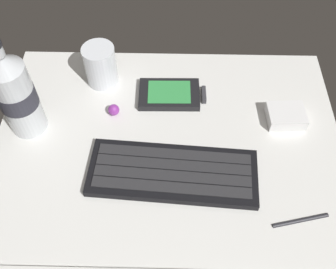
{
  "coord_description": "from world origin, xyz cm",
  "views": [
    {
      "loc": [
        0.87,
        -40.28,
        59.25
      ],
      "look_at": [
        0.0,
        0.0,
        3.0
      ],
      "focal_mm": 41.73,
      "sensor_mm": 36.0,
      "label": 1
    }
  ],
  "objects_px": {
    "charger_block": "(286,116)",
    "stylus_pen": "(301,220)",
    "handheld_device": "(173,94)",
    "juice_cup": "(101,66)",
    "keyboard": "(173,173)",
    "trackball_mouse": "(114,110)",
    "water_bottle": "(16,94)"
  },
  "relations": [
    {
      "from": "keyboard",
      "to": "charger_block",
      "type": "distance_m",
      "value": 0.25
    },
    {
      "from": "charger_block",
      "to": "trackball_mouse",
      "type": "bearing_deg",
      "value": 178.5
    },
    {
      "from": "handheld_device",
      "to": "juice_cup",
      "type": "relative_size",
      "value": 1.52
    },
    {
      "from": "keyboard",
      "to": "trackball_mouse",
      "type": "bearing_deg",
      "value": 130.65
    },
    {
      "from": "juice_cup",
      "to": "trackball_mouse",
      "type": "distance_m",
      "value": 0.1
    },
    {
      "from": "juice_cup",
      "to": "trackball_mouse",
      "type": "xyz_separation_m",
      "value": [
        0.03,
        -0.09,
        -0.03
      ]
    },
    {
      "from": "handheld_device",
      "to": "water_bottle",
      "type": "distance_m",
      "value": 0.29
    },
    {
      "from": "charger_block",
      "to": "stylus_pen",
      "type": "height_order",
      "value": "charger_block"
    },
    {
      "from": "trackball_mouse",
      "to": "keyboard",
      "type": "bearing_deg",
      "value": -49.35
    },
    {
      "from": "stylus_pen",
      "to": "handheld_device",
      "type": "bearing_deg",
      "value": 115.98
    },
    {
      "from": "handheld_device",
      "to": "juice_cup",
      "type": "height_order",
      "value": "juice_cup"
    },
    {
      "from": "keyboard",
      "to": "charger_block",
      "type": "height_order",
      "value": "charger_block"
    },
    {
      "from": "charger_block",
      "to": "juice_cup",
      "type": "bearing_deg",
      "value": 165.0
    },
    {
      "from": "water_bottle",
      "to": "trackball_mouse",
      "type": "xyz_separation_m",
      "value": [
        0.16,
        0.03,
        -0.08
      ]
    },
    {
      "from": "trackball_mouse",
      "to": "charger_block",
      "type": "bearing_deg",
      "value": -1.5
    },
    {
      "from": "juice_cup",
      "to": "keyboard",
      "type": "bearing_deg",
      "value": -56.49
    },
    {
      "from": "keyboard",
      "to": "charger_block",
      "type": "xyz_separation_m",
      "value": [
        0.21,
        0.13,
        0.0
      ]
    },
    {
      "from": "juice_cup",
      "to": "trackball_mouse",
      "type": "height_order",
      "value": "juice_cup"
    },
    {
      "from": "keyboard",
      "to": "water_bottle",
      "type": "relative_size",
      "value": 1.43
    },
    {
      "from": "handheld_device",
      "to": "juice_cup",
      "type": "xyz_separation_m",
      "value": [
        -0.14,
        0.04,
        0.03
      ]
    },
    {
      "from": "keyboard",
      "to": "stylus_pen",
      "type": "relative_size",
      "value": 3.12
    },
    {
      "from": "charger_block",
      "to": "trackball_mouse",
      "type": "xyz_separation_m",
      "value": [
        -0.33,
        0.01,
        -0.0
      ]
    },
    {
      "from": "juice_cup",
      "to": "stylus_pen",
      "type": "height_order",
      "value": "juice_cup"
    },
    {
      "from": "handheld_device",
      "to": "juice_cup",
      "type": "bearing_deg",
      "value": 163.54
    },
    {
      "from": "water_bottle",
      "to": "stylus_pen",
      "type": "bearing_deg",
      "value": -20.85
    },
    {
      "from": "water_bottle",
      "to": "charger_block",
      "type": "distance_m",
      "value": 0.49
    },
    {
      "from": "juice_cup",
      "to": "water_bottle",
      "type": "distance_m",
      "value": 0.18
    },
    {
      "from": "keyboard",
      "to": "juice_cup",
      "type": "bearing_deg",
      "value": 123.51
    },
    {
      "from": "charger_block",
      "to": "trackball_mouse",
      "type": "relative_size",
      "value": 3.18
    },
    {
      "from": "charger_block",
      "to": "stylus_pen",
      "type": "xyz_separation_m",
      "value": [
        -0.01,
        -0.21,
        -0.01
      ]
    },
    {
      "from": "keyboard",
      "to": "stylus_pen",
      "type": "bearing_deg",
      "value": -21.1
    },
    {
      "from": "trackball_mouse",
      "to": "stylus_pen",
      "type": "xyz_separation_m",
      "value": [
        0.32,
        -0.21,
        -0.01
      ]
    }
  ]
}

